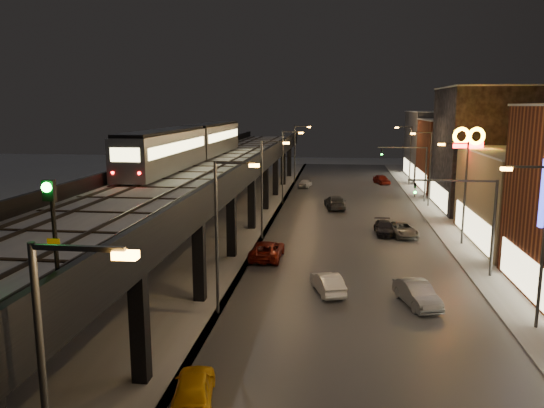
{
  "coord_description": "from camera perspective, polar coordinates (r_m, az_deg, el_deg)",
  "views": [
    {
      "loc": [
        6.1,
        -15.75,
        12.01
      ],
      "look_at": [
        1.39,
        21.76,
        5.0
      ],
      "focal_mm": 35.0,
      "sensor_mm": 36.0,
      "label": 1
    }
  ],
  "objects": [
    {
      "name": "car_mid_dark",
      "position": [
        62.92,
        6.77,
        0.13
      ],
      "size": [
        2.83,
        5.47,
        1.52
      ],
      "primitive_type": "imported",
      "rotation": [
        0.0,
        0.0,
        3.28
      ],
      "color": "#34373D",
      "rests_on": "ground"
    },
    {
      "name": "streetlight_right_1",
      "position": [
        31.39,
        26.79,
        -3.11
      ],
      "size": [
        2.56,
        0.28,
        9.0
      ],
      "color": "#38383A",
      "rests_on": "ground"
    },
    {
      "name": "viaduct_parapet_streetside",
      "position": [
        48.65,
        -2.06,
        4.41
      ],
      "size": [
        0.3,
        100.0,
        1.1
      ],
      "primitive_type": "cube",
      "color": "black",
      "rests_on": "elevated_viaduct"
    },
    {
      "name": "under_viaduct_pavement",
      "position": [
        53.53,
        -6.1,
        -2.49
      ],
      "size": [
        11.0,
        120.0,
        0.06
      ],
      "primitive_type": "cube",
      "color": "#9FA1A8",
      "rests_on": "ground"
    },
    {
      "name": "streetlight_right_2",
      "position": [
        48.42,
        19.77,
        1.84
      ],
      "size": [
        2.56,
        0.28,
        9.0
      ],
      "color": "#38383A",
      "rests_on": "ground"
    },
    {
      "name": "building_d",
      "position": [
        66.39,
        22.87,
        5.42
      ],
      "size": [
        12.2,
        13.2,
        14.16
      ],
      "color": "black",
      "rests_on": "ground"
    },
    {
      "name": "streetlight_left_1",
      "position": [
        30.25,
        -5.49,
        -2.49
      ],
      "size": [
        2.57,
        0.28,
        9.0
      ],
      "color": "#38383A",
      "rests_on": "ground"
    },
    {
      "name": "road_surface",
      "position": [
        52.16,
        8.51,
        -2.89
      ],
      "size": [
        17.0,
        120.0,
        0.06
      ],
      "primitive_type": "cube",
      "color": "#46474D",
      "rests_on": "ground"
    },
    {
      "name": "rail_signal",
      "position": [
        16.58,
        -22.64,
        -0.87
      ],
      "size": [
        0.38,
        0.45,
        3.31
      ],
      "color": "black",
      "rests_on": "viaduct_trackbed"
    },
    {
      "name": "car_near_white",
      "position": [
        34.89,
        6.0,
        -8.52
      ],
      "size": [
        2.53,
        4.29,
        1.34
      ],
      "primitive_type": "imported",
      "rotation": [
        0.0,
        0.0,
        3.44
      ],
      "color": "white",
      "rests_on": "ground"
    },
    {
      "name": "streetlight_right_4",
      "position": [
        83.7,
        14.49,
        5.53
      ],
      "size": [
        2.56,
        0.28,
        9.0
      ],
      "color": "#38383A",
      "rests_on": "ground"
    },
    {
      "name": "streetlight_right_3",
      "position": [
        65.96,
        16.43,
        4.18
      ],
      "size": [
        2.56,
        0.28,
        9.0
      ],
      "color": "#38383A",
      "rests_on": "ground"
    },
    {
      "name": "elevated_viaduct",
      "position": [
        49.52,
        -7.06,
        3.01
      ],
      "size": [
        9.0,
        100.0,
        6.3
      ],
      "color": "black",
      "rests_on": "ground"
    },
    {
      "name": "building_f",
      "position": [
        93.7,
        18.25,
        6.04
      ],
      "size": [
        12.2,
        16.2,
        11.16
      ],
      "color": "#44444B",
      "rests_on": "ground"
    },
    {
      "name": "streetlight_left_0",
      "position": [
        14.28,
        -22.3,
        -18.65
      ],
      "size": [
        2.57,
        0.28,
        9.0
      ],
      "color": "#38383A",
      "rests_on": "ground"
    },
    {
      "name": "car_far_white",
      "position": [
        79.24,
        3.62,
        2.21
      ],
      "size": [
        2.14,
        3.82,
        1.23
      ],
      "primitive_type": "imported",
      "rotation": [
        0.0,
        0.0,
        2.94
      ],
      "color": "silver",
      "rests_on": "ground"
    },
    {
      "name": "car_onc_red",
      "position": [
        84.34,
        11.71,
        2.58
      ],
      "size": [
        2.8,
        4.43,
        1.4
      ],
      "primitive_type": "imported",
      "rotation": [
        0.0,
        0.0,
        0.3
      ],
      "color": "maroon",
      "rests_on": "ground"
    },
    {
      "name": "viaduct_trackbed",
      "position": [
        49.55,
        -7.05,
        3.91
      ],
      "size": [
        8.4,
        100.0,
        0.32
      ],
      "color": "#B2B7C1",
      "rests_on": "elevated_viaduct"
    },
    {
      "name": "traffic_light_rig_b",
      "position": [
        68.85,
        15.27,
        3.87
      ],
      "size": [
        6.1,
        0.34,
        7.0
      ],
      "color": "#38383A",
      "rests_on": "ground"
    },
    {
      "name": "traffic_light_rig_a",
      "position": [
        39.7,
        21.21,
        -1.12
      ],
      "size": [
        6.1,
        0.34,
        7.0
      ],
      "color": "#38383A",
      "rests_on": "ground"
    },
    {
      "name": "subway_train",
      "position": [
        54.22,
        -8.54,
        6.49
      ],
      "size": [
        2.87,
        34.48,
        3.43
      ],
      "color": "gray",
      "rests_on": "viaduct_trackbed"
    },
    {
      "name": "car_onc_white",
      "position": [
        51.18,
        12.0,
        -2.59
      ],
      "size": [
        1.89,
        4.32,
        1.23
      ],
      "primitive_type": "imported",
      "rotation": [
        0.0,
        0.0,
        0.04
      ],
      "color": "black",
      "rests_on": "ground"
    },
    {
      "name": "viaduct_parapet_far",
      "position": [
        50.76,
        -11.83,
        4.45
      ],
      "size": [
        0.3,
        100.0,
        1.1
      ],
      "primitive_type": "cube",
      "color": "black",
      "rests_on": "elevated_viaduct"
    },
    {
      "name": "car_taxi",
      "position": [
        23.02,
        -8.42,
        -19.11
      ],
      "size": [
        2.24,
        4.17,
        1.35
      ],
      "primitive_type": "imported",
      "rotation": [
        0.0,
        0.0,
        3.31
      ],
      "color": "#F6B011",
      "rests_on": "ground"
    },
    {
      "name": "sign_mcdonalds",
      "position": [
        52.46,
        20.35,
        5.71
      ],
      "size": [
        3.0,
        0.71,
        10.1
      ],
      "color": "#38383A",
      "rests_on": "ground"
    },
    {
      "name": "sidewalk_right",
      "position": [
        53.36,
        19.32,
        -3.03
      ],
      "size": [
        4.0,
        120.0,
        0.14
      ],
      "primitive_type": "cube",
      "color": "#9FA1A8",
      "rests_on": "ground"
    },
    {
      "name": "streetlight_left_4",
      "position": [
        83.28,
        2.65,
        5.83
      ],
      "size": [
        2.57,
        0.28,
        9.0
      ],
      "color": "#38383A",
      "rests_on": "ground"
    },
    {
      "name": "car_onc_silver",
      "position": [
        33.82,
        15.33,
        -9.39
      ],
      "size": [
        2.67,
        4.61,
        1.44
      ],
      "primitive_type": "imported",
      "rotation": [
        0.0,
        0.0,
        0.28
      ],
      "color": "gray",
      "rests_on": "ground"
    },
    {
      "name": "streetlight_left_3",
      "position": [
        65.43,
        1.39,
        4.56
      ],
      "size": [
        2.57,
        0.28,
        9.0
      ],
      "color": "#38383A",
      "rests_on": "ground"
    },
    {
      "name": "building_e",
      "position": [
        80.08,
        20.11,
        4.9
      ],
      "size": [
        12.2,
        12.2,
        10.16
      ],
      "color": "brown",
      "rests_on": "ground"
    },
    {
      "name": "car_onc_dark",
      "position": [
        50.86,
        13.83,
        -2.73
      ],
      "size": [
        2.97,
        4.89,
        1.27
      ],
      "primitive_type": "imported",
      "rotation": [
        0.0,
        0.0,
        0.2
      ],
      "color": "slate",
      "rests_on": "ground"
    },
    {
      "name": "streetlight_left_2",
      "position": [
        47.68,
        -0.79,
        2.34
      ],
      "size": [
        2.57,
        0.28,
        9.0
      ],
      "color": "#38383A",
      "rests_on": "ground"
    },
    {
      "name": "car_mid_silver",
      "position": [
        42.16,
        -0.54,
        -5.05
      ],
      "size": [
        2.44,
        5.14,
        1.42
      ],
      "primitive_type": "imported",
      "rotation": [
        0.0,
        0.0,
        3.12
      ],
      "color": "maroon",
      "rests_on": "ground"
    }
  ]
}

